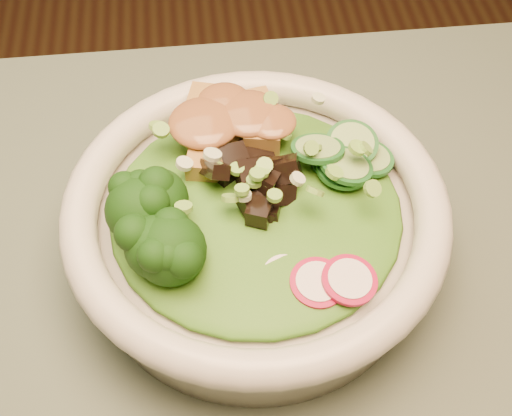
{
  "coord_description": "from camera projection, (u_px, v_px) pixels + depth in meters",
  "views": [
    {
      "loc": [
        0.1,
        -0.12,
        1.17
      ],
      "look_at": [
        0.13,
        0.16,
        0.81
      ],
      "focal_mm": 50.0,
      "sensor_mm": 36.0,
      "label": 1
    }
  ],
  "objects": [
    {
      "name": "lettuce_bed",
      "position": [
        256.0,
        207.0,
        0.46
      ],
      "size": [
        0.19,
        0.19,
        0.02
      ],
      "primitive_type": "ellipsoid",
      "color": "#1F5812",
      "rests_on": "salad_bowl"
    },
    {
      "name": "tofu_cubes",
      "position": [
        224.0,
        134.0,
        0.49
      ],
      "size": [
        0.1,
        0.08,
        0.03
      ],
      "primitive_type": null,
      "rotation": [
        0.0,
        0.0,
        0.38
      ],
      "color": "olive",
      "rests_on": "salad_bowl"
    },
    {
      "name": "broccoli_florets",
      "position": [
        169.0,
        224.0,
        0.44
      ],
      "size": [
        0.09,
        0.09,
        0.04
      ],
      "primitive_type": null,
      "rotation": [
        0.0,
        0.0,
        0.38
      ],
      "color": "black",
      "rests_on": "salad_bowl"
    },
    {
      "name": "scallion_garnish",
      "position": [
        256.0,
        185.0,
        0.45
      ],
      "size": [
        0.18,
        0.18,
        0.02
      ],
      "primitive_type": null,
      "color": "#6EA73B",
      "rests_on": "salad_bowl"
    },
    {
      "name": "cucumber_slices",
      "position": [
        342.0,
        170.0,
        0.47
      ],
      "size": [
        0.09,
        0.09,
        0.03
      ],
      "primitive_type": null,
      "rotation": [
        0.0,
        0.0,
        0.38
      ],
      "color": "#91BC68",
      "rests_on": "salad_bowl"
    },
    {
      "name": "mushroom_heap",
      "position": [
        249.0,
        182.0,
        0.46
      ],
      "size": [
        0.09,
        0.09,
        0.04
      ],
      "primitive_type": null,
      "rotation": [
        0.0,
        0.0,
        0.38
      ],
      "color": "black",
      "rests_on": "salad_bowl"
    },
    {
      "name": "salad_bowl",
      "position": [
        256.0,
        225.0,
        0.48
      ],
      "size": [
        0.26,
        0.26,
        0.07
      ],
      "rotation": [
        0.0,
        0.0,
        0.38
      ],
      "color": "beige",
      "rests_on": "dining_table"
    },
    {
      "name": "peanut_sauce",
      "position": [
        224.0,
        121.0,
        0.48
      ],
      "size": [
        0.07,
        0.05,
        0.02
      ],
      "primitive_type": "ellipsoid",
      "color": "brown",
      "rests_on": "tofu_cubes"
    },
    {
      "name": "radish_slices",
      "position": [
        301.0,
        278.0,
        0.43
      ],
      "size": [
        0.11,
        0.07,
        0.02
      ],
      "primitive_type": null,
      "rotation": [
        0.0,
        0.0,
        0.38
      ],
      "color": "maroon",
      "rests_on": "salad_bowl"
    }
  ]
}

